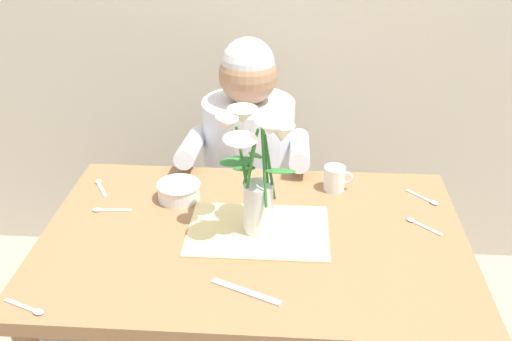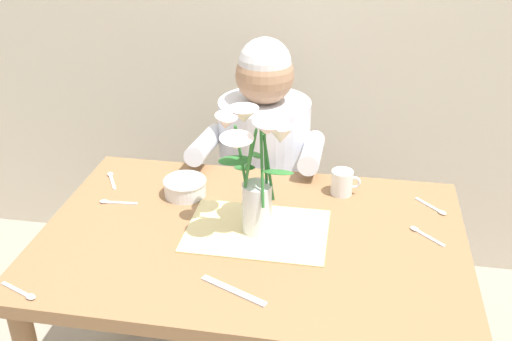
{
  "view_description": "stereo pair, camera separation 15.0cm",
  "coord_description": "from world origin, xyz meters",
  "px_view_note": "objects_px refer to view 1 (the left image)",
  "views": [
    {
      "loc": [
        0.1,
        -1.4,
        1.69
      ],
      "look_at": [
        0.0,
        0.05,
        0.92
      ],
      "focal_mm": 41.91,
      "sensor_mm": 36.0,
      "label": 1
    },
    {
      "loc": [
        0.25,
        -1.39,
        1.69
      ],
      "look_at": [
        0.0,
        0.05,
        0.92
      ],
      "focal_mm": 41.91,
      "sensor_mm": 36.0,
      "label": 2
    }
  ],
  "objects_px": {
    "flower_vase": "(257,164)",
    "tea_cup": "(335,178)",
    "seated_person": "(249,183)",
    "ceramic_bowl": "(179,190)",
    "dinner_knife": "(245,292)"
  },
  "relations": [
    {
      "from": "ceramic_bowl",
      "to": "tea_cup",
      "type": "relative_size",
      "value": 1.46
    },
    {
      "from": "tea_cup",
      "to": "flower_vase",
      "type": "bearing_deg",
      "value": -132.31
    },
    {
      "from": "seated_person",
      "to": "flower_vase",
      "type": "xyz_separation_m",
      "value": [
        0.07,
        -0.59,
        0.39
      ]
    },
    {
      "from": "dinner_knife",
      "to": "tea_cup",
      "type": "relative_size",
      "value": 2.04
    },
    {
      "from": "ceramic_bowl",
      "to": "tea_cup",
      "type": "distance_m",
      "value": 0.5
    },
    {
      "from": "flower_vase",
      "to": "tea_cup",
      "type": "relative_size",
      "value": 3.89
    },
    {
      "from": "flower_vase",
      "to": "tea_cup",
      "type": "height_order",
      "value": "flower_vase"
    },
    {
      "from": "seated_person",
      "to": "dinner_knife",
      "type": "bearing_deg",
      "value": -83.23
    },
    {
      "from": "ceramic_bowl",
      "to": "dinner_knife",
      "type": "xyz_separation_m",
      "value": [
        0.24,
        -0.44,
        -0.03
      ]
    },
    {
      "from": "flower_vase",
      "to": "tea_cup",
      "type": "xyz_separation_m",
      "value": [
        0.23,
        0.25,
        -0.17
      ]
    },
    {
      "from": "flower_vase",
      "to": "seated_person",
      "type": "bearing_deg",
      "value": 96.98
    },
    {
      "from": "seated_person",
      "to": "tea_cup",
      "type": "distance_m",
      "value": 0.5
    },
    {
      "from": "seated_person",
      "to": "flower_vase",
      "type": "bearing_deg",
      "value": -80.35
    },
    {
      "from": "ceramic_bowl",
      "to": "flower_vase",
      "type": "bearing_deg",
      "value": -32.28
    },
    {
      "from": "ceramic_bowl",
      "to": "tea_cup",
      "type": "xyz_separation_m",
      "value": [
        0.49,
        0.09,
        0.01
      ]
    }
  ]
}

